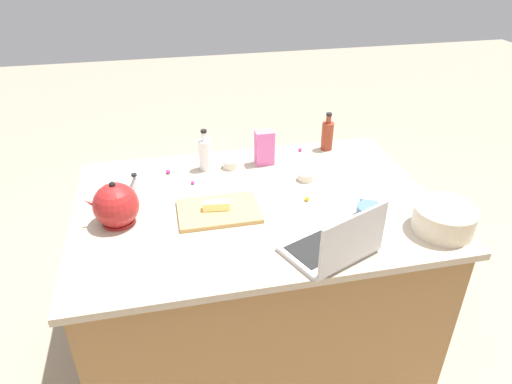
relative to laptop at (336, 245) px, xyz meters
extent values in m
plane|color=gray|center=(0.20, -0.42, -0.95)|extent=(12.00, 12.00, 0.00)
cube|color=olive|center=(0.20, -0.42, -0.51)|extent=(1.46, 0.99, 0.87)
cube|color=tan|center=(0.20, -0.42, -0.06)|extent=(1.52, 1.05, 0.03)
cube|color=#B7B7BC|center=(0.01, -0.04, -0.04)|extent=(0.37, 0.32, 0.02)
cube|color=black|center=(0.02, -0.04, -0.03)|extent=(0.31, 0.25, 0.00)
cube|color=#B7B7BC|center=(-0.03, 0.07, 0.07)|extent=(0.28, 0.13, 0.20)
cube|color=silver|center=(-0.03, 0.07, 0.07)|extent=(0.25, 0.11, 0.18)
cylinder|color=beige|center=(-0.46, -0.06, 0.00)|extent=(0.23, 0.23, 0.10)
cylinder|color=black|center=(-0.46, -0.06, 0.01)|extent=(0.19, 0.19, 0.09)
torus|color=beige|center=(-0.46, -0.06, 0.05)|extent=(0.24, 0.24, 0.01)
cylinder|color=white|center=(0.37, -0.77, 0.03)|extent=(0.06, 0.06, 0.15)
cylinder|color=white|center=(0.37, -0.77, 0.12)|extent=(0.03, 0.03, 0.04)
cylinder|color=black|center=(0.37, -0.77, 0.15)|extent=(0.03, 0.03, 0.01)
cylinder|color=maroon|center=(-0.27, -0.85, 0.03)|extent=(0.06, 0.06, 0.15)
cylinder|color=maroon|center=(-0.27, -0.85, 0.12)|extent=(0.03, 0.03, 0.04)
cylinder|color=black|center=(-0.27, -0.85, 0.15)|extent=(0.03, 0.03, 0.01)
cylinder|color=maroon|center=(0.77, -0.38, -0.04)|extent=(0.13, 0.13, 0.01)
sphere|color=maroon|center=(0.77, -0.38, 0.03)|extent=(0.18, 0.18, 0.18)
cone|color=maroon|center=(0.85, -0.38, 0.05)|extent=(0.08, 0.03, 0.07)
sphere|color=black|center=(0.77, -0.38, 0.13)|extent=(0.02, 0.02, 0.02)
cube|color=tan|center=(0.37, -0.37, -0.04)|extent=(0.33, 0.23, 0.02)
cube|color=#F4E58C|center=(0.38, -0.37, -0.01)|extent=(0.11, 0.05, 0.04)
cylinder|color=beige|center=(0.25, -0.75, -0.03)|extent=(0.08, 0.08, 0.04)
cylinder|color=slate|center=(-0.22, -0.21, -0.02)|extent=(0.11, 0.11, 0.05)
cylinder|color=beige|center=(-0.07, -0.56, -0.03)|extent=(0.07, 0.07, 0.04)
cone|color=#B2B2B7|center=(0.70, -0.64, -0.01)|extent=(0.07, 0.07, 0.07)
cylinder|color=black|center=(0.70, -0.64, 0.03)|extent=(0.02, 0.02, 0.01)
cube|color=pink|center=(0.08, -0.76, 0.04)|extent=(0.09, 0.06, 0.17)
sphere|color=#CC3399|center=(0.45, -0.63, -0.04)|extent=(0.02, 0.02, 0.02)
sphere|color=yellow|center=(-0.02, -0.38, -0.04)|extent=(0.02, 0.02, 0.02)
sphere|color=#CC3399|center=(-0.13, -0.86, -0.04)|extent=(0.02, 0.02, 0.02)
sphere|color=#CC3399|center=(0.55, -0.76, -0.04)|extent=(0.02, 0.02, 0.02)
sphere|color=blue|center=(-0.24, -0.32, -0.04)|extent=(0.02, 0.02, 0.02)
camera|label=1|loc=(0.56, 1.22, 1.00)|focal=32.36mm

